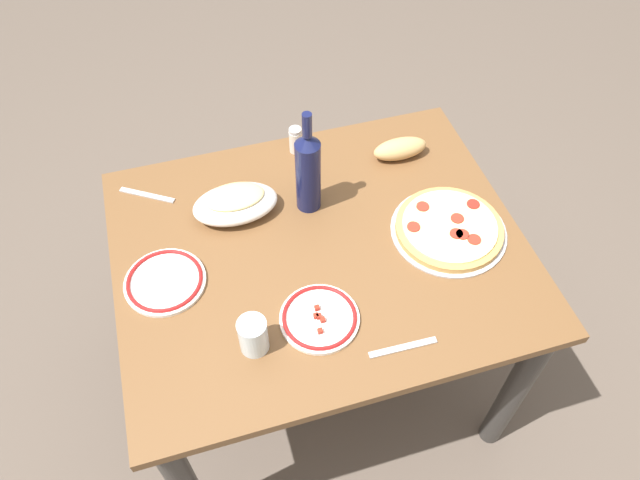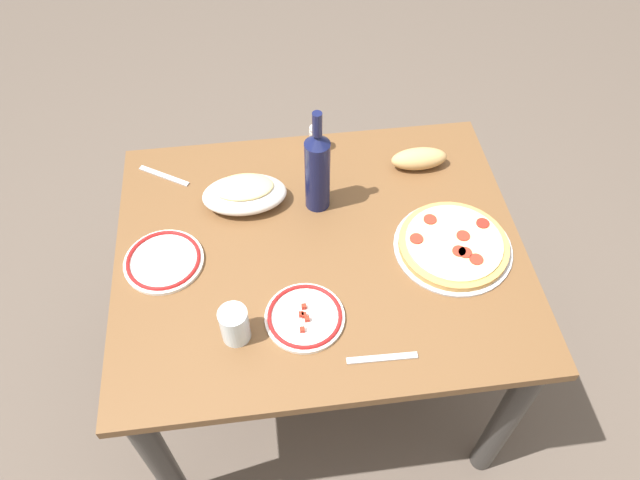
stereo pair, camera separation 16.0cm
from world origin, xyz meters
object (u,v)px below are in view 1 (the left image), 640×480
(pepperoni_pizza, at_px, (449,228))
(bread_loaf, at_px, (400,149))
(dining_table, at_px, (320,275))
(side_plate_near, at_px, (165,281))
(baked_pasta_dish, at_px, (235,203))
(side_plate_far, at_px, (319,318))
(water_glass, at_px, (253,335))
(spice_shaker, at_px, (296,140))
(wine_bottle, at_px, (308,171))

(pepperoni_pizza, relative_size, bread_loaf, 1.89)
(dining_table, relative_size, side_plate_near, 5.21)
(pepperoni_pizza, xyz_separation_m, side_plate_near, (-0.77, 0.05, -0.01))
(baked_pasta_dish, bearing_deg, side_plate_far, -72.80)
(pepperoni_pizza, relative_size, water_glass, 3.17)
(baked_pasta_dish, xyz_separation_m, side_plate_far, (0.13, -0.41, -0.03))
(baked_pasta_dish, distance_m, bread_loaf, 0.53)
(bread_loaf, height_order, spice_shaker, spice_shaker)
(dining_table, bearing_deg, side_plate_near, 179.79)
(spice_shaker, bearing_deg, side_plate_far, -99.61)
(bread_loaf, xyz_separation_m, spice_shaker, (-0.30, 0.12, 0.01))
(pepperoni_pizza, height_order, wine_bottle, wine_bottle)
(pepperoni_pizza, height_order, bread_loaf, bread_loaf)
(baked_pasta_dish, relative_size, wine_bottle, 0.73)
(water_glass, distance_m, spice_shaker, 0.69)
(baked_pasta_dish, height_order, side_plate_far, baked_pasta_dish)
(side_plate_near, distance_m, side_plate_far, 0.42)
(pepperoni_pizza, xyz_separation_m, spice_shaker, (-0.32, 0.44, 0.03))
(wine_bottle, height_order, water_glass, wine_bottle)
(dining_table, relative_size, wine_bottle, 3.34)
(dining_table, xyz_separation_m, spice_shaker, (0.04, 0.39, 0.18))
(dining_table, relative_size, spice_shaker, 12.69)
(water_glass, relative_size, bread_loaf, 0.60)
(bread_loaf, bearing_deg, side_plate_far, -129.32)
(pepperoni_pizza, bearing_deg, side_plate_far, -158.17)
(baked_pasta_dish, xyz_separation_m, water_glass, (-0.04, -0.43, 0.01))
(side_plate_near, relative_size, spice_shaker, 2.43)
(side_plate_near, bearing_deg, side_plate_far, -32.06)
(pepperoni_pizza, relative_size, baked_pasta_dish, 1.34)
(side_plate_near, height_order, spice_shaker, spice_shaker)
(wine_bottle, xyz_separation_m, bread_loaf, (0.32, 0.11, -0.10))
(pepperoni_pizza, relative_size, side_plate_near, 1.51)
(bread_loaf, relative_size, spice_shaker, 1.94)
(side_plate_far, relative_size, spice_shaker, 2.29)
(wine_bottle, bearing_deg, baked_pasta_dish, 171.92)
(spice_shaker, bearing_deg, pepperoni_pizza, -53.69)
(side_plate_near, bearing_deg, baked_pasta_dish, 39.40)
(water_glass, xyz_separation_m, bread_loaf, (0.57, 0.51, -0.02))
(water_glass, height_order, spice_shaker, water_glass)
(dining_table, height_order, pepperoni_pizza, pepperoni_pizza)
(side_plate_near, relative_size, side_plate_far, 1.06)
(side_plate_far, bearing_deg, dining_table, 73.19)
(dining_table, bearing_deg, side_plate_far, -106.81)
(dining_table, xyz_separation_m, baked_pasta_dish, (-0.19, 0.19, 0.18))
(wine_bottle, bearing_deg, pepperoni_pizza, -31.22)
(pepperoni_pizza, bearing_deg, spice_shaker, 126.31)
(pepperoni_pizza, bearing_deg, water_glass, -161.76)
(water_glass, distance_m, bread_loaf, 0.77)
(dining_table, xyz_separation_m, side_plate_far, (-0.07, -0.22, 0.14))
(wine_bottle, distance_m, side_plate_far, 0.41)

